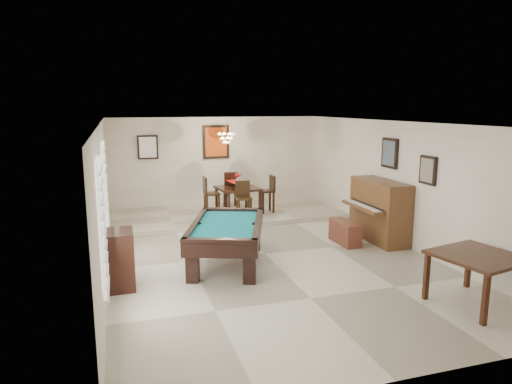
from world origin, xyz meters
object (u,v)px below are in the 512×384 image
upright_piano (373,211)px  dining_chair_north (230,190)px  pool_table (227,244)px  piano_bench (345,233)px  dining_table (238,198)px  flower_vase (238,178)px  apothecary_chest (121,260)px  chandelier (226,134)px  dining_chair_west (212,197)px  dining_chair_south (244,201)px  square_table (476,280)px  dining_chair_east (267,194)px

upright_piano → dining_chair_north: upright_piano is taller
pool_table → dining_chair_north: (1.09, 4.09, 0.25)m
piano_bench → dining_chair_north: bearing=114.4°
dining_table → flower_vase: (0.00, 0.00, 0.55)m
apothecary_chest → upright_piano: bearing=11.8°
piano_bench → flower_vase: (-1.62, 2.81, 0.84)m
upright_piano → apothecary_chest: (-5.30, -1.10, -0.19)m
dining_chair_north → chandelier: size_ratio=1.70×
pool_table → chandelier: 4.08m
piano_bench → dining_chair_west: 3.64m
piano_bench → dining_chair_south: dining_chair_south is taller
apothecary_chest → dining_chair_south: (2.96, 3.17, 0.13)m
pool_table → dining_chair_south: dining_chair_south is taller
square_table → dining_chair_west: size_ratio=1.10×
pool_table → dining_chair_west: bearing=103.0°
square_table → dining_chair_north: bearing=106.3°
chandelier → apothecary_chest: bearing=-123.8°
pool_table → dining_chair_north: dining_chair_north is taller
apothecary_chest → dining_chair_east: dining_chair_east is taller
pool_table → upright_piano: 3.44m
dining_table → dining_chair_east: bearing=-1.8°
apothecary_chest → flower_vase: bearing=52.4°
square_table → dining_chair_east: (-1.23, 6.11, 0.22)m
piano_bench → dining_chair_north: (-1.63, 3.59, 0.39)m
flower_vase → square_table: bearing=-71.9°
dining_chair_north → dining_chair_south: bearing=94.8°
dining_table → dining_chair_north: 0.78m
dining_chair_south → dining_chair_east: 1.09m
apothecary_chest → dining_table: bearing=52.4°
pool_table → dining_chair_east: dining_chair_east is taller
flower_vase → dining_chair_west: (-0.70, -0.05, -0.45)m
square_table → flower_vase: bearing=108.1°
flower_vase → dining_chair_north: (-0.01, 0.78, -0.45)m
dining_chair_north → dining_chair_east: (0.79, -0.80, -0.02)m
upright_piano → dining_chair_west: upright_piano is taller
pool_table → dining_table: size_ratio=2.30×
dining_chair_west → dining_chair_east: size_ratio=1.04×
dining_chair_west → flower_vase: bearing=-86.1°
piano_bench → dining_chair_east: 2.94m
apothecary_chest → dining_chair_west: (2.30, 3.86, 0.16)m
square_table → dining_table: size_ratio=1.12×
upright_piano → dining_chair_east: (-1.51, 2.78, -0.05)m
upright_piano → piano_bench: 0.79m
dining_table → chandelier: 1.70m
upright_piano → flower_vase: bearing=129.3°
piano_bench → apothecary_chest: size_ratio=0.91×
piano_bench → dining_chair_north: 3.96m
pool_table → square_table: size_ratio=2.04×
apothecary_chest → dining_chair_north: (3.00, 4.68, 0.16)m
upright_piano → chandelier: size_ratio=2.66×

